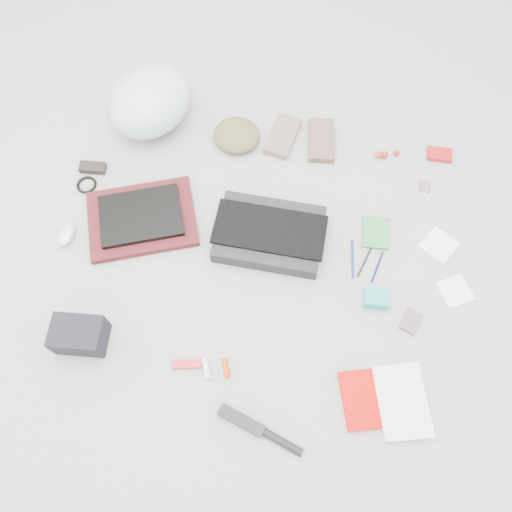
# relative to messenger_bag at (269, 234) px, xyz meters

# --- Properties ---
(ground_plane) EXTENTS (4.00, 4.00, 0.00)m
(ground_plane) POSITION_rel_messenger_bag_xyz_m (-0.04, -0.10, -0.03)
(ground_plane) COLOR gray
(messenger_bag) EXTENTS (0.40, 0.29, 0.07)m
(messenger_bag) POSITION_rel_messenger_bag_xyz_m (0.00, 0.00, 0.00)
(messenger_bag) COLOR black
(messenger_bag) RESTS_ON ground_plane
(bag_flap) EXTENTS (0.42, 0.20, 0.01)m
(bag_flap) POSITION_rel_messenger_bag_xyz_m (-0.00, -0.00, 0.04)
(bag_flap) COLOR black
(bag_flap) RESTS_ON messenger_bag
(laptop_sleeve) EXTENTS (0.48, 0.42, 0.03)m
(laptop_sleeve) POSITION_rel_messenger_bag_xyz_m (-0.49, 0.00, -0.02)
(laptop_sleeve) COLOR #4C141A
(laptop_sleeve) RESTS_ON ground_plane
(laptop) EXTENTS (0.36, 0.31, 0.02)m
(laptop) POSITION_rel_messenger_bag_xyz_m (-0.49, 0.00, 0.01)
(laptop) COLOR black
(laptop) RESTS_ON laptop_sleeve
(bike_helmet) EXTENTS (0.42, 0.46, 0.22)m
(bike_helmet) POSITION_rel_messenger_bag_xyz_m (-0.56, 0.49, 0.08)
(bike_helmet) COLOR silver
(bike_helmet) RESTS_ON ground_plane
(beanie) EXTENTS (0.23, 0.22, 0.07)m
(beanie) POSITION_rel_messenger_bag_xyz_m (-0.20, 0.43, 0.00)
(beanie) COLOR brown
(beanie) RESTS_ON ground_plane
(mitten_left) EXTENTS (0.14, 0.22, 0.03)m
(mitten_left) POSITION_rel_messenger_bag_xyz_m (-0.01, 0.47, -0.02)
(mitten_left) COLOR #746456
(mitten_left) RESTS_ON ground_plane
(mitten_right) EXTENTS (0.12, 0.22, 0.03)m
(mitten_right) POSITION_rel_messenger_bag_xyz_m (0.15, 0.47, -0.02)
(mitten_right) COLOR brown
(mitten_right) RESTS_ON ground_plane
(power_brick) EXTENTS (0.11, 0.05, 0.03)m
(power_brick) POSITION_rel_messenger_bag_xyz_m (-0.75, 0.20, -0.02)
(power_brick) COLOR black
(power_brick) RESTS_ON ground_plane
(cable_coil) EXTENTS (0.10, 0.10, 0.01)m
(cable_coil) POSITION_rel_messenger_bag_xyz_m (-0.75, 0.13, -0.03)
(cable_coil) COLOR black
(cable_coil) RESTS_ON ground_plane
(mouse) EXTENTS (0.07, 0.10, 0.04)m
(mouse) POSITION_rel_messenger_bag_xyz_m (-0.76, -0.11, -0.01)
(mouse) COLOR silver
(mouse) RESTS_ON ground_plane
(camera_bag) EXTENTS (0.18, 0.13, 0.11)m
(camera_bag) POSITION_rel_messenger_bag_xyz_m (-0.58, -0.48, 0.02)
(camera_bag) COLOR black
(camera_bag) RESTS_ON ground_plane
(multitool) EXTENTS (0.10, 0.05, 0.02)m
(multitool) POSITION_rel_messenger_bag_xyz_m (-0.21, -0.52, -0.02)
(multitool) COLOR red
(multitool) RESTS_ON ground_plane
(toiletry_tube_white) EXTENTS (0.04, 0.07, 0.02)m
(toiletry_tube_white) POSITION_rel_messenger_bag_xyz_m (-0.14, -0.52, -0.02)
(toiletry_tube_white) COLOR white
(toiletry_tube_white) RESTS_ON ground_plane
(toiletry_tube_orange) EXTENTS (0.04, 0.07, 0.02)m
(toiletry_tube_orange) POSITION_rel_messenger_bag_xyz_m (-0.08, -0.51, -0.02)
(toiletry_tube_orange) COLOR #C53705
(toiletry_tube_orange) RESTS_ON ground_plane
(u_lock) EXTENTS (0.16, 0.09, 0.03)m
(u_lock) POSITION_rel_messenger_bag_xyz_m (0.00, -0.67, -0.02)
(u_lock) COLOR black
(u_lock) RESTS_ON ground_plane
(bike_pump) EXTENTS (0.28, 0.13, 0.03)m
(bike_pump) POSITION_rel_messenger_bag_xyz_m (0.07, -0.69, -0.02)
(bike_pump) COLOR black
(bike_pump) RESTS_ON ground_plane
(book_red) EXTENTS (0.17, 0.22, 0.02)m
(book_red) POSITION_rel_messenger_bag_xyz_m (0.38, -0.55, -0.02)
(book_red) COLOR red
(book_red) RESTS_ON ground_plane
(book_white) EXTENTS (0.21, 0.27, 0.03)m
(book_white) POSITION_rel_messenger_bag_xyz_m (0.51, -0.53, -0.02)
(book_white) COLOR silver
(book_white) RESTS_ON ground_plane
(notepad) EXTENTS (0.10, 0.14, 0.02)m
(notepad) POSITION_rel_messenger_bag_xyz_m (0.40, 0.08, -0.02)
(notepad) COLOR #317F43
(notepad) RESTS_ON ground_plane
(pen_blue) EXTENTS (0.02, 0.16, 0.01)m
(pen_blue) POSITION_rel_messenger_bag_xyz_m (0.32, -0.04, -0.03)
(pen_blue) COLOR #1A209E
(pen_blue) RESTS_ON ground_plane
(pen_black) EXTENTS (0.05, 0.13, 0.01)m
(pen_black) POSITION_rel_messenger_bag_xyz_m (0.36, -0.05, -0.03)
(pen_black) COLOR black
(pen_black) RESTS_ON ground_plane
(pen_navy) EXTENTS (0.04, 0.13, 0.01)m
(pen_navy) POSITION_rel_messenger_bag_xyz_m (0.41, -0.06, -0.03)
(pen_navy) COLOR #0E0D59
(pen_navy) RESTS_ON ground_plane
(accordion_wallet) EXTENTS (0.09, 0.07, 0.04)m
(accordion_wallet) POSITION_rel_messenger_bag_xyz_m (0.41, -0.19, -0.01)
(accordion_wallet) COLOR #1EAEA0
(accordion_wallet) RESTS_ON ground_plane
(card_deck) EXTENTS (0.08, 0.10, 0.02)m
(card_deck) POSITION_rel_messenger_bag_xyz_m (0.54, -0.26, -0.02)
(card_deck) COLOR #755561
(card_deck) RESTS_ON ground_plane
(napkin_top) EXTENTS (0.16, 0.16, 0.01)m
(napkin_top) POSITION_rel_messenger_bag_xyz_m (0.64, 0.06, -0.03)
(napkin_top) COLOR white
(napkin_top) RESTS_ON ground_plane
(napkin_bottom) EXTENTS (0.14, 0.14, 0.01)m
(napkin_bottom) POSITION_rel_messenger_bag_xyz_m (0.69, -0.12, -0.03)
(napkin_bottom) COLOR white
(napkin_bottom) RESTS_ON ground_plane
(lollipop_a) EXTENTS (0.03, 0.03, 0.03)m
(lollipop_a) POSITION_rel_messenger_bag_xyz_m (0.39, 0.44, -0.02)
(lollipop_a) COLOR #B73C20
(lollipop_a) RESTS_ON ground_plane
(lollipop_b) EXTENTS (0.04, 0.04, 0.03)m
(lollipop_b) POSITION_rel_messenger_bag_xyz_m (0.42, 0.44, -0.02)
(lollipop_b) COLOR #9F290C
(lollipop_b) RESTS_ON ground_plane
(lollipop_c) EXTENTS (0.03, 0.03, 0.02)m
(lollipop_c) POSITION_rel_messenger_bag_xyz_m (0.46, 0.46, -0.02)
(lollipop_c) COLOR #A81712
(lollipop_c) RESTS_ON ground_plane
(altoids_tin) EXTENTS (0.10, 0.06, 0.02)m
(altoids_tin) POSITION_rel_messenger_bag_xyz_m (0.64, 0.48, -0.02)
(altoids_tin) COLOR #A91B19
(altoids_tin) RESTS_ON ground_plane
(stamp_sheet) EXTENTS (0.05, 0.06, 0.00)m
(stamp_sheet) POSITION_rel_messenger_bag_xyz_m (0.58, 0.32, -0.03)
(stamp_sheet) COLOR #805A6A
(stamp_sheet) RESTS_ON ground_plane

